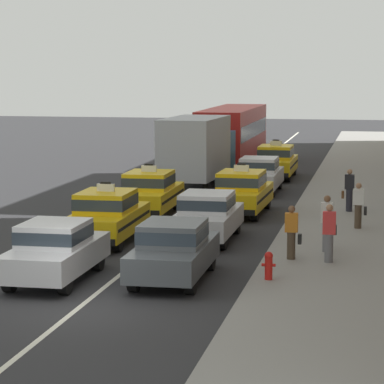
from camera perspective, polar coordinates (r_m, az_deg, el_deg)
ground_plane at (r=22.65m, az=-6.72°, el=-6.85°), size 160.00×160.00×0.00m
lane_stripe_left_right at (r=41.80m, az=1.72°, el=-0.15°), size 0.14×80.00×0.01m
sidewalk_curb at (r=36.30m, az=9.15°, el=-1.31°), size 4.00×90.00×0.15m
sedan_left_nearest at (r=25.22m, az=-8.18°, el=-3.41°), size 1.78×4.31×1.58m
taxi_left_second at (r=30.55m, az=-5.11°, el=-1.38°), size 1.88×4.58×1.96m
taxi_left_third at (r=36.02m, az=-2.55°, el=0.00°), size 1.89×4.59×1.96m
box_truck_left_fourth at (r=44.29m, az=0.38°, el=2.60°), size 2.53×7.05×3.27m
bus_left_fifth at (r=54.69m, az=2.45°, el=3.58°), size 2.53×11.20×3.22m
sedan_right_nearest at (r=25.01m, az=-1.12°, el=-3.43°), size 1.80×4.32×1.58m
sedan_right_second at (r=30.66m, az=0.92°, el=-1.38°), size 1.78×4.31×1.58m
taxi_right_third at (r=36.17m, az=2.99°, el=0.03°), size 1.92×4.60×1.96m
sedan_right_fourth at (r=42.40m, az=4.04°, el=1.09°), size 1.78×4.31×1.58m
taxi_right_fifth at (r=47.89m, az=5.04°, el=1.86°), size 1.84×4.57×1.96m
pedestrian_near_crosswalk at (r=28.40m, az=8.09°, el=-1.88°), size 0.47×0.24×1.68m
pedestrian_mid_block at (r=26.87m, az=8.20°, el=-2.44°), size 0.36×0.24×1.64m
pedestrian_by_storefront at (r=36.41m, az=9.37°, el=0.11°), size 0.47×0.24×1.61m
pedestrian_trailing at (r=32.67m, az=9.93°, el=-0.81°), size 0.47×0.24×1.55m
pedestrian_far_corner at (r=27.20m, az=5.99°, el=-2.42°), size 0.47×0.24×1.54m
fire_hydrant at (r=24.64m, az=4.60°, el=-4.33°), size 0.36×0.22×0.73m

